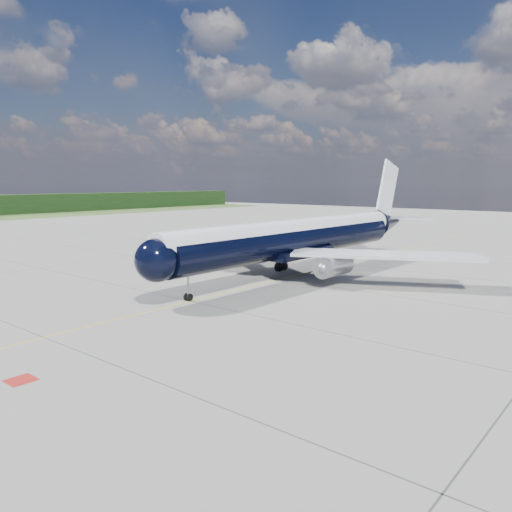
% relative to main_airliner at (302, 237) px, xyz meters
% --- Properties ---
extents(ground, '(320.00, 320.00, 0.00)m').
position_rel_main_airliner_xyz_m(ground, '(-0.07, 0.74, -4.73)').
color(ground, gray).
rests_on(ground, ground).
extents(taxiway_centerline, '(0.16, 160.00, 0.01)m').
position_rel_main_airliner_xyz_m(taxiway_centerline, '(-0.07, -4.26, -4.73)').
color(taxiway_centerline, '#E2BB0B').
rests_on(taxiway_centerline, ground).
extents(red_marking, '(1.60, 1.60, 0.01)m').
position_rel_main_airliner_xyz_m(red_marking, '(6.73, -39.26, -4.73)').
color(red_marking, maroon).
rests_on(red_marking, ground).
extents(main_airliner, '(43.36, 52.70, 15.24)m').
position_rel_main_airliner_xyz_m(main_airliner, '(0.00, 0.00, 0.00)').
color(main_airliner, black).
rests_on(main_airliner, ground).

